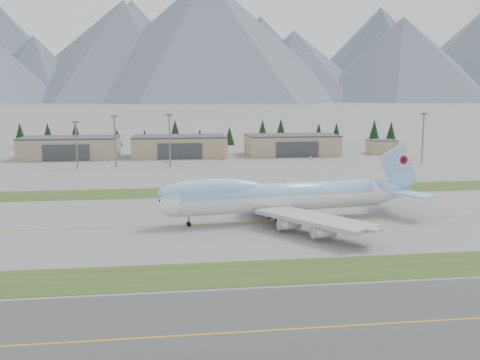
{
  "coord_description": "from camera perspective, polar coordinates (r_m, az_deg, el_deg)",
  "views": [
    {
      "loc": [
        -20.61,
        -129.94,
        32.1
      ],
      "look_at": [
        -0.61,
        18.66,
        8.0
      ],
      "focal_mm": 40.0,
      "sensor_mm": 36.0,
      "label": 1
    }
  ],
  "objects": [
    {
      "name": "asphalt_taxiway",
      "position": [
        77.92,
        8.7,
        -15.31
      ],
      "size": [
        400.0,
        32.0,
        0.04
      ],
      "primitive_type": "cube",
      "color": "#383838",
      "rests_on": "ground"
    },
    {
      "name": "service_vehicle_a",
      "position": [
        255.44,
        -7.82,
        1.83
      ],
      "size": [
        1.7,
        3.39,
        1.11
      ],
      "primitive_type": "imported",
      "rotation": [
        0.0,
        0.0,
        0.12
      ],
      "color": "white",
      "rests_on": "ground"
    },
    {
      "name": "grass_strip_near",
      "position": [
        99.54,
        4.77,
        -9.71
      ],
      "size": [
        400.0,
        14.0,
        0.08
      ],
      "primitive_type": "cube",
      "color": "#2E4C1B",
      "rests_on": "ground"
    },
    {
      "name": "mountain_ridge_rear",
      "position": [
        3046.13,
        -3.71,
        13.43
      ],
      "size": [
        4471.53,
        1061.85,
        530.92
      ],
      "color": "#525C6D",
      "rests_on": "ground"
    },
    {
      "name": "hangar_left",
      "position": [
        285.42,
        -17.62,
        3.33
      ],
      "size": [
        48.0,
        26.6,
        10.8
      ],
      "color": "tan",
      "rests_on": "ground"
    },
    {
      "name": "service_vehicle_b",
      "position": [
        264.83,
        -1.96,
        2.16
      ],
      "size": [
        3.56,
        2.05,
        1.11
      ],
      "primitive_type": "imported",
      "rotation": [
        0.0,
        0.0,
        1.3
      ],
      "color": "#B57F2D",
      "rests_on": "ground"
    },
    {
      "name": "control_shed",
      "position": [
        302.35,
        14.88,
        3.45
      ],
      "size": [
        14.0,
        12.0,
        7.6
      ],
      "color": "tan",
      "rests_on": "ground"
    },
    {
      "name": "grass_strip_far",
      "position": [
        179.05,
        -0.93,
        -1.2
      ],
      "size": [
        400.0,
        18.0,
        0.08
      ],
      "primitive_type": "cube",
      "color": "#2E4C1B",
      "rests_on": "ground"
    },
    {
      "name": "boeing_747_freighter",
      "position": [
        137.02,
        4.27,
        -1.76
      ],
      "size": [
        72.35,
        61.77,
        18.99
      ],
      "rotation": [
        0.0,
        0.0,
        0.13
      ],
      "color": "white",
      "rests_on": "ground"
    },
    {
      "name": "ground",
      "position": [
        135.43,
        1.31,
        -4.58
      ],
      "size": [
        7000.0,
        7000.0,
        0.0
      ],
      "primitive_type": "plane",
      "color": "slate",
      "rests_on": "ground"
    },
    {
      "name": "hangar_right",
      "position": [
        288.66,
        5.52,
        3.78
      ],
      "size": [
        48.0,
        26.6,
        10.8
      ],
      "color": "tan",
      "rests_on": "ground"
    },
    {
      "name": "service_vehicle_c",
      "position": [
        270.15,
        7.53,
        2.23
      ],
      "size": [
        2.85,
        4.07,
        1.09
      ],
      "primitive_type": "imported",
      "rotation": [
        0.0,
        0.0,
        -0.39
      ],
      "color": "#B8B8BD",
      "rests_on": "ground"
    },
    {
      "name": "mountain_ridge_front",
      "position": [
        2334.49,
        -9.42,
        13.92
      ],
      "size": [
        4234.3,
        1293.32,
        527.21
      ],
      "color": "#525C6D",
      "rests_on": "ground"
    },
    {
      "name": "hangar_center",
      "position": [
        281.17,
        -6.5,
        3.62
      ],
      "size": [
        48.0,
        26.6,
        10.8
      ],
      "color": "tan",
      "rests_on": "ground"
    },
    {
      "name": "floodlight_masts",
      "position": [
        239.7,
        -4.05,
        5.23
      ],
      "size": [
        161.07,
        7.83,
        23.59
      ],
      "color": "slate",
      "rests_on": "ground"
    },
    {
      "name": "taxiway_line_near",
      "position": [
        77.92,
        8.7,
        -15.31
      ],
      "size": [
        400.0,
        0.4,
        0.02
      ],
      "primitive_type": "cube",
      "color": "orange",
      "rests_on": "ground"
    },
    {
      "name": "taxiway_line_main",
      "position": [
        135.43,
        1.31,
        -4.58
      ],
      "size": [
        400.0,
        0.4,
        0.02
      ],
      "primitive_type": "cube",
      "color": "orange",
      "rests_on": "ground"
    },
    {
      "name": "conifer_belt",
      "position": [
        342.66,
        -3.88,
        4.98
      ],
      "size": [
        267.92,
        15.63,
        16.55
      ],
      "color": "black",
      "rests_on": "ground"
    }
  ]
}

